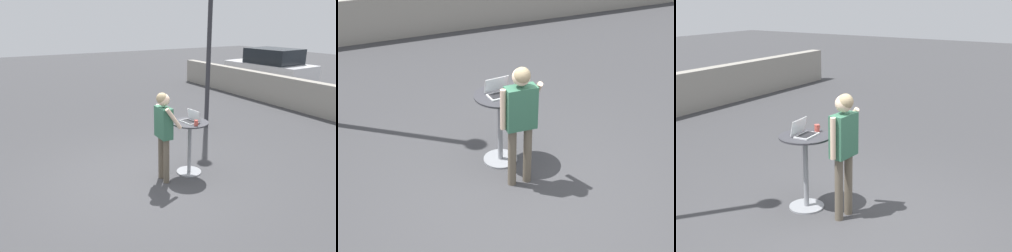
# 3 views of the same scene
# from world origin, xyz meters

# --- Properties ---
(ground_plane) EXTENTS (50.00, 50.00, 0.00)m
(ground_plane) POSITION_xyz_m (0.00, 0.00, 0.00)
(ground_plane) COLOR #3D3D3F
(pavement_kerb) EXTENTS (17.05, 0.35, 1.02)m
(pavement_kerb) POSITION_xyz_m (0.00, 6.67, 0.51)
(pavement_kerb) COLOR gray
(pavement_kerb) RESTS_ON ground_plane
(cafe_table) EXTENTS (0.71, 0.71, 1.04)m
(cafe_table) POSITION_xyz_m (0.04, 0.88, 0.66)
(cafe_table) COLOR gray
(cafe_table) RESTS_ON ground_plane
(laptop) EXTENTS (0.37, 0.28, 0.22)m
(laptop) POSITION_xyz_m (0.04, 0.90, 1.09)
(laptop) COLOR silver
(laptop) RESTS_ON cafe_table
(coffee_mug) EXTENTS (0.11, 0.07, 0.10)m
(coffee_mug) POSITION_xyz_m (0.28, 0.86, 1.09)
(coffee_mug) COLOR #C14C42
(coffee_mug) RESTS_ON cafe_table
(standing_person) EXTENTS (0.54, 0.36, 1.68)m
(standing_person) POSITION_xyz_m (0.07, 0.29, 1.06)
(standing_person) COLOR brown
(standing_person) RESTS_ON ground_plane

